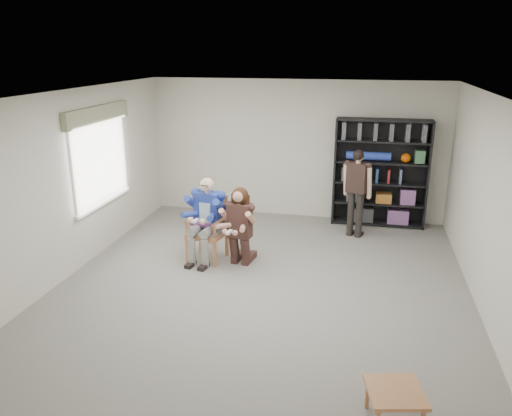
% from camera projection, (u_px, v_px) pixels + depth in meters
% --- Properties ---
extents(room_shell, '(6.00, 7.00, 2.80)m').
position_uv_depth(room_shell, '(261.00, 198.00, 6.90)').
color(room_shell, beige).
rests_on(room_shell, ground).
extents(floor, '(6.00, 7.00, 0.01)m').
position_uv_depth(floor, '(261.00, 289.00, 7.33)').
color(floor, slate).
rests_on(floor, ground).
extents(window_left, '(0.16, 2.00, 1.75)m').
position_uv_depth(window_left, '(101.00, 157.00, 8.36)').
color(window_left, white).
rests_on(window_left, room_shell).
extents(armchair, '(0.71, 0.70, 1.08)m').
position_uv_depth(armchair, '(207.00, 229.00, 8.22)').
color(armchair, '#AD7244').
rests_on(armchair, floor).
extents(seated_man, '(0.73, 0.93, 1.40)m').
position_uv_depth(seated_man, '(207.00, 219.00, 8.17)').
color(seated_man, navy).
rests_on(seated_man, floor).
extents(kneeling_woman, '(0.67, 0.94, 1.28)m').
position_uv_depth(kneeling_woman, '(239.00, 228.00, 7.96)').
color(kneeling_woman, '#3A221F').
rests_on(kneeling_woman, floor).
extents(bookshelf, '(1.80, 0.38, 2.10)m').
position_uv_depth(bookshelf, '(380.00, 173.00, 9.72)').
color(bookshelf, black).
rests_on(bookshelf, floor).
extents(standing_man, '(0.58, 0.45, 1.65)m').
position_uv_depth(standing_man, '(356.00, 194.00, 9.15)').
color(standing_man, black).
rests_on(standing_man, floor).
extents(side_table, '(0.61, 0.61, 0.35)m').
position_uv_depth(side_table, '(394.00, 406.00, 4.68)').
color(side_table, '#AD7244').
rests_on(side_table, floor).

